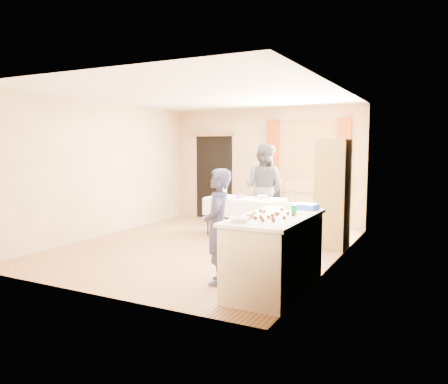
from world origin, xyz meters
The scene contains 29 objects.
floor centered at (0.00, 0.00, -0.01)m, with size 4.50×5.50×0.02m, color #9E7047.
ceiling centered at (0.00, 0.00, 2.61)m, with size 4.50×5.50×0.02m, color white.
wall_back centered at (0.00, 2.76, 1.30)m, with size 4.50×0.02×2.60m, color tan.
wall_front centered at (0.00, -2.76, 1.30)m, with size 4.50×0.02×2.60m, color tan.
wall_left centered at (-2.26, 0.00, 1.30)m, with size 0.02×5.50×2.60m, color tan.
wall_right centered at (2.26, 0.00, 1.30)m, with size 0.02×5.50×2.60m, color tan.
window_frame centered at (1.00, 2.72, 1.50)m, with size 1.32×0.06×1.52m, color olive.
window_pane centered at (1.00, 2.71, 1.50)m, with size 1.20×0.02×1.40m, color white.
curtain_left centered at (0.22, 2.67, 1.50)m, with size 0.28×0.06×1.65m, color #893710.
curtain_right centered at (1.78, 2.67, 1.50)m, with size 0.28×0.06×1.65m, color #893710.
doorway centered at (-1.30, 2.73, 1.00)m, with size 0.95×0.04×2.00m, color black.
door_lintel centered at (-1.30, 2.70, 2.02)m, with size 1.05×0.06×0.08m, color olive.
cabinet centered at (1.99, 0.91, 0.93)m, with size 0.50×0.60×1.87m, color olive.
counter centered at (1.89, -1.60, 0.45)m, with size 0.80×1.68×0.91m.
party_table centered at (0.25, 1.12, 0.45)m, with size 1.54×0.88×0.75m.
chair centered at (0.28, 2.25, 0.31)m, with size 0.51×0.51×1.04m.
girl centered at (1.15, -1.69, 0.73)m, with size 0.51×0.62×1.46m, color #212246.
woman centered at (0.38, 1.75, 0.90)m, with size 0.94×0.77×1.79m, color black.
soda_can centered at (2.06, -1.41, 0.97)m, with size 0.07×0.07×0.12m, color #09852D.
mixing_bowl centered at (1.69, -2.19, 0.94)m, with size 0.29×0.29×0.06m, color white.
foam_block centered at (1.86, -0.95, 0.95)m, with size 0.15×0.10×0.08m, color white.
blue_basket centered at (2.07, -0.94, 0.95)m, with size 0.30×0.20×0.08m, color blue.
pitcher centered at (-0.18, 1.08, 0.86)m, with size 0.11×0.11×0.22m, color silver.
cup_red centered at (0.08, 1.19, 0.80)m, with size 0.15×0.15×0.10m, color #C63004.
cup_rainbow centered at (0.19, 0.95, 0.80)m, with size 0.13×0.13×0.10m, color red.
small_bowl centered at (0.57, 1.22, 0.78)m, with size 0.21×0.21×0.06m, color white.
pastry_tray centered at (0.74, 0.99, 0.76)m, with size 0.28×0.20×0.02m, color white.
bottle centered at (-0.33, 1.37, 0.84)m, with size 0.08×0.09×0.17m, color white.
cake_balls centered at (1.82, -1.73, 0.93)m, with size 0.53×0.94×0.04m.
Camera 1 is at (3.71, -6.49, 1.74)m, focal length 35.00 mm.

